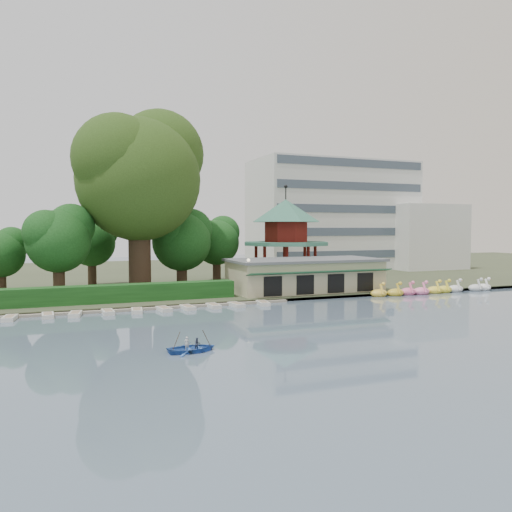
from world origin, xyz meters
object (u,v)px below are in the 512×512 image
dock (125,309)px  boathouse (305,274)px  big_tree (140,170)px  rowboat_with_passengers (192,345)px  pavilion (286,232)px

dock → boathouse: size_ratio=1.83×
big_tree → rowboat_with_passengers: bearing=-92.2°
boathouse → pavilion: (2.00, 10.03, 5.11)m
big_tree → rowboat_with_passengers: size_ratio=4.81×
dock → rowboat_with_passengers: size_ratio=7.34×
rowboat_with_passengers → dock: bearing=96.5°
boathouse → pavilion: pavilion is taller
pavilion → big_tree: (-20.80, -3.76, 7.41)m
boathouse → pavilion: size_ratio=1.38×
dock → pavilion: (24.00, 14.80, 7.36)m
boathouse → big_tree: size_ratio=0.84×
boathouse → rowboat_with_passengers: boathouse is taller
dock → rowboat_with_passengers: 18.37m
boathouse → rowboat_with_passengers: 30.51m
pavilion → big_tree: size_ratio=0.61×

